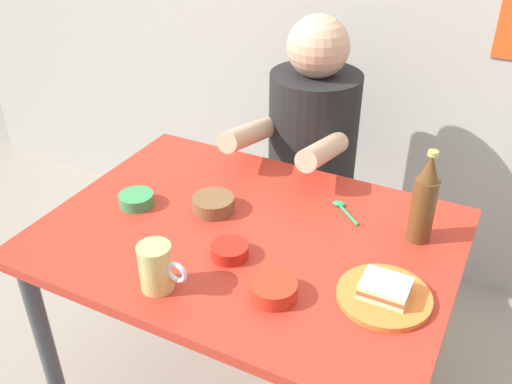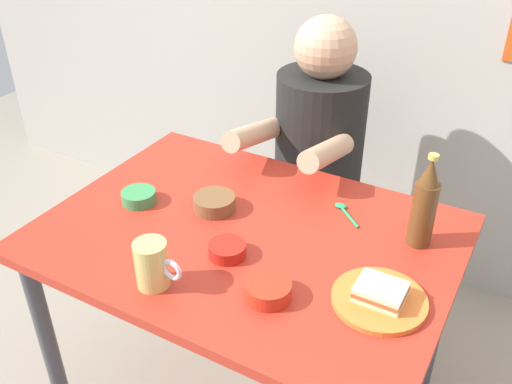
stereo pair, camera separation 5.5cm
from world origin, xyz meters
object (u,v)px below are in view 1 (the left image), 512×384
object	(u,v)px
sandwich	(385,288)
condiment_bowl_brown	(213,203)
beer_bottle	(424,201)
stool	(308,224)
beer_mug	(157,267)
person_seated	(312,130)
plate_orange	(384,296)
dining_table	(248,259)

from	to	relation	value
sandwich	condiment_bowl_brown	distance (m)	0.56
sandwich	condiment_bowl_brown	world-z (taller)	sandwich
sandwich	beer_bottle	distance (m)	0.28
stool	beer_bottle	distance (m)	0.83
stool	beer_mug	bearing A→B (deg)	-91.31
beer_bottle	condiment_bowl_brown	world-z (taller)	beer_bottle
person_seated	condiment_bowl_brown	world-z (taller)	person_seated
sandwich	condiment_bowl_brown	xyz separation A→B (m)	(-0.54, 0.14, -0.01)
person_seated	sandwich	distance (m)	0.85
condiment_bowl_brown	person_seated	bearing A→B (deg)	82.66
beer_mug	beer_bottle	distance (m)	0.69
plate_orange	beer_bottle	bearing A→B (deg)	86.96
beer_bottle	condiment_bowl_brown	bearing A→B (deg)	-166.78
sandwich	beer_mug	xyz separation A→B (m)	(-0.49, -0.20, 0.03)
dining_table	stool	world-z (taller)	dining_table
stool	condiment_bowl_brown	bearing A→B (deg)	-97.20
person_seated	plate_orange	distance (m)	0.85
beer_mug	condiment_bowl_brown	distance (m)	0.35
stool	sandwich	world-z (taller)	sandwich
condiment_bowl_brown	plate_orange	bearing A→B (deg)	-14.49
person_seated	stool	bearing A→B (deg)	90.00
stool	sandwich	distance (m)	0.96
dining_table	person_seated	xyz separation A→B (m)	(-0.06, 0.62, 0.12)
stool	person_seated	distance (m)	0.42
sandwich	condiment_bowl_brown	size ratio (longest dim) A/B	0.92
plate_orange	condiment_bowl_brown	size ratio (longest dim) A/B	1.83
stool	beer_mug	world-z (taller)	beer_mug
plate_orange	condiment_bowl_brown	distance (m)	0.56
beer_bottle	beer_mug	bearing A→B (deg)	-136.72
beer_bottle	condiment_bowl_brown	distance (m)	0.58
dining_table	plate_orange	size ratio (longest dim) A/B	5.00
stool	plate_orange	bearing A→B (deg)	-57.05
stool	beer_bottle	xyz separation A→B (m)	(0.48, -0.45, 0.51)
dining_table	stool	bearing A→B (deg)	95.79
sandwich	beer_bottle	bearing A→B (deg)	86.96
stool	condiment_bowl_brown	distance (m)	0.72
stool	beer_mug	distance (m)	1.03
person_seated	dining_table	bearing A→B (deg)	-84.10
beer_mug	person_seated	bearing A→B (deg)	88.67
dining_table	stool	distance (m)	0.70
sandwich	condiment_bowl_brown	bearing A→B (deg)	165.51
stool	condiment_bowl_brown	xyz separation A→B (m)	(-0.07, -0.58, 0.41)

